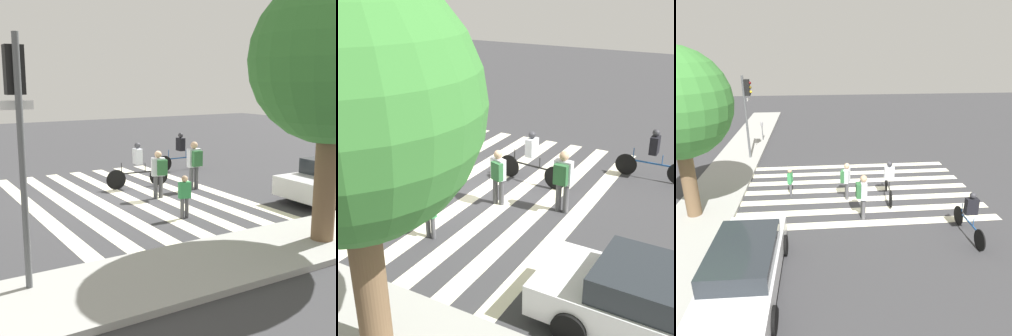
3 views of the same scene
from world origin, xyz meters
TOP-DOWN VIEW (x-y plane):
  - ground_plane at (0.00, 0.00)m, footprint 60.00×60.00m
  - sidewalk_curb at (0.00, 6.25)m, footprint 36.00×2.50m
  - crosswalk_stripes at (0.00, 0.00)m, footprint 6.50×10.00m
  - traffic_light at (4.66, 5.44)m, footprint 0.60×0.50m
  - parking_meter at (8.32, 5.34)m, footprint 0.15×0.15m
  - pedestrian_adult_blue_shirt at (-0.89, 0.65)m, footprint 0.48×0.46m
  - pedestrian_child_with_backpack at (-0.37, 2.99)m, footprint 0.37×0.22m
  - pedestrian_adult_yellow_jacket at (-2.59, 0.22)m, footprint 0.48×0.41m
  - cyclist_near_curb at (-1.02, -1.14)m, footprint 2.36×0.42m
  - cyclist_mid_street at (-4.17, -3.20)m, footprint 2.30×0.40m
  - car_parked_dark_suv at (-6.12, 3.83)m, footprint 4.79×1.97m

SIDE VIEW (x-z plane):
  - ground_plane at x=0.00m, z-range 0.00..0.00m
  - crosswalk_stripes at x=0.00m, z-range 0.00..0.01m
  - sidewalk_curb at x=0.00m, z-range 0.00..0.14m
  - pedestrian_child_with_backpack at x=-0.37m, z-range 0.08..1.31m
  - car_parked_dark_suv at x=-6.12m, z-range 0.03..1.38m
  - cyclist_mid_street at x=-4.17m, z-range 0.05..1.68m
  - cyclist_near_curb at x=-1.02m, z-range 0.04..1.70m
  - pedestrian_adult_blue_shirt at x=-0.89m, z-range 0.14..1.72m
  - pedestrian_adult_yellow_jacket at x=-2.59m, z-range 0.15..1.87m
  - parking_meter at x=8.32m, z-range 0.34..1.72m
  - traffic_light at x=4.66m, z-range 0.93..5.57m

